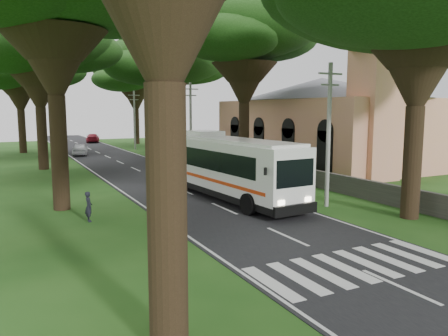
% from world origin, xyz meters
% --- Properties ---
extents(ground, '(140.00, 140.00, 0.00)m').
position_xyz_m(ground, '(0.00, 0.00, 0.00)').
color(ground, '#1C4714').
rests_on(ground, ground).
extents(road, '(8.00, 120.00, 0.04)m').
position_xyz_m(road, '(0.00, 25.00, 0.01)').
color(road, black).
rests_on(road, ground).
extents(crosswalk, '(8.00, 3.00, 0.01)m').
position_xyz_m(crosswalk, '(0.00, -2.00, 0.00)').
color(crosswalk, silver).
rests_on(crosswalk, ground).
extents(property_wall, '(0.35, 50.00, 1.20)m').
position_xyz_m(property_wall, '(9.00, 24.00, 0.60)').
color(property_wall, '#383533').
rests_on(property_wall, ground).
extents(church, '(14.00, 24.00, 11.60)m').
position_xyz_m(church, '(17.86, 21.55, 4.91)').
color(church, '#E4996F').
rests_on(church, ground).
extents(pole_near, '(1.60, 0.24, 8.00)m').
position_xyz_m(pole_near, '(5.50, 6.00, 4.18)').
color(pole_near, gray).
rests_on(pole_near, ground).
extents(pole_mid, '(1.60, 0.24, 8.00)m').
position_xyz_m(pole_mid, '(5.50, 26.00, 4.18)').
color(pole_mid, gray).
rests_on(pole_mid, ground).
extents(pole_far, '(1.60, 0.24, 8.00)m').
position_xyz_m(pole_far, '(5.50, 46.00, 4.18)').
color(pole_far, gray).
rests_on(pole_far, ground).
extents(tree_l_midb, '(13.08, 13.08, 14.33)m').
position_xyz_m(tree_l_midb, '(-7.50, 30.00, 11.38)').
color(tree_l_midb, black).
rests_on(tree_l_midb, ground).
extents(tree_l_far, '(14.14, 14.14, 14.04)m').
position_xyz_m(tree_l_far, '(-8.50, 48.00, 10.92)').
color(tree_l_far, black).
rests_on(tree_l_far, ground).
extents(tree_r_mida, '(12.54, 12.54, 14.95)m').
position_xyz_m(tree_r_mida, '(8.00, 20.00, 12.06)').
color(tree_r_mida, black).
rests_on(tree_r_mida, ground).
extents(tree_r_midb, '(14.59, 14.59, 14.57)m').
position_xyz_m(tree_r_midb, '(7.50, 38.00, 11.36)').
color(tree_r_midb, black).
rests_on(tree_r_midb, ground).
extents(tree_r_far, '(12.81, 12.81, 13.92)m').
position_xyz_m(tree_r_far, '(8.50, 56.00, 11.03)').
color(tree_r_far, black).
rests_on(tree_r_far, ground).
extents(coach_bus, '(3.61, 12.83, 3.74)m').
position_xyz_m(coach_bus, '(1.52, 10.51, 2.01)').
color(coach_bus, white).
rests_on(coach_bus, ground).
extents(distant_car_a, '(2.52, 4.53, 1.46)m').
position_xyz_m(distant_car_a, '(-2.55, 41.15, 0.76)').
color(distant_car_a, silver).
rests_on(distant_car_a, road).
extents(distant_car_c, '(2.99, 5.23, 1.43)m').
position_xyz_m(distant_car_c, '(2.69, 62.15, 0.74)').
color(distant_car_c, maroon).
rests_on(distant_car_c, road).
extents(pedestrian, '(0.37, 0.55, 1.50)m').
position_xyz_m(pedestrian, '(-7.14, 8.57, 0.75)').
color(pedestrian, black).
rests_on(pedestrian, ground).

